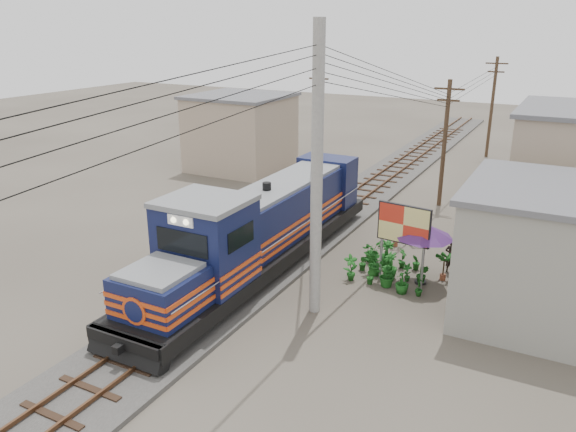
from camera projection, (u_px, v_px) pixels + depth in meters
The scene contains 16 objects.
ground at pixel (240, 285), 22.22m from camera, with size 120.00×120.00×0.00m, color #473F35.
ballast at pixel (338, 212), 30.56m from camera, with size 3.60×70.00×0.16m, color #595651.
track at pixel (339, 209), 30.50m from camera, with size 1.15×70.00×0.12m.
locomotive at pixel (260, 231), 23.01m from camera, with size 2.97×16.17×4.01m.
utility_pole_main at pixel (317, 176), 18.63m from camera, with size 0.40×0.40×10.00m.
wooden_pole_mid at pixel (445, 141), 30.75m from camera, with size 1.60×0.24×7.00m.
wooden_pole_far at pixel (492, 105), 42.25m from camera, with size 1.60×0.24×7.50m.
wooden_pole_left at pixel (318, 118), 38.28m from camera, with size 1.60×0.24×7.00m.
power_lines at pixel (328, 73), 26.92m from camera, with size 9.65×19.00×3.30m.
shophouse_front at pixel (574, 257), 18.90m from camera, with size 7.35×6.30×4.70m.
shophouse_back at pixel (576, 153), 35.09m from camera, with size 6.30×6.30×4.20m.
shophouse_left at pixel (241, 132), 39.16m from camera, with size 6.30×6.30×5.20m.
billboard at pixel (404, 227), 21.49m from camera, with size 2.13×0.40×3.30m.
market_umbrella at pixel (425, 231), 21.65m from camera, with size 2.51×2.51×2.53m.
vendor at pixel (451, 256), 23.10m from camera, with size 0.53×0.35×1.46m, color black.
plant_nursery at pixel (384, 265), 22.85m from camera, with size 3.40×3.16×1.12m.
Camera 1 is at (11.06, -16.91, 9.83)m, focal length 35.00 mm.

